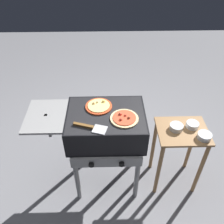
{
  "coord_description": "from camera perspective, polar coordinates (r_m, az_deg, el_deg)",
  "views": [
    {
      "loc": [
        0.01,
        -1.45,
        2.15
      ],
      "look_at": [
        0.05,
        0.0,
        0.92
      ],
      "focal_mm": 38.32,
      "sensor_mm": 36.0,
      "label": 1
    }
  ],
  "objects": [
    {
      "name": "topping_bowl_near",
      "position": [
        2.13,
        15.09,
        -3.51
      ],
      "size": [
        0.12,
        0.12,
        0.04
      ],
      "color": "silver",
      "rests_on": "prep_table"
    },
    {
      "name": "grill",
      "position": [
        2.01,
        -1.83,
        -3.69
      ],
      "size": [
        0.96,
        0.53,
        0.9
      ],
      "color": "black",
      "rests_on": "ground_plane"
    },
    {
      "name": "topping_bowl_far",
      "position": [
        2.12,
        21.17,
        -5.39
      ],
      "size": [
        0.12,
        0.12,
        0.04
      ],
      "color": "silver",
      "rests_on": "prep_table"
    },
    {
      "name": "pizza_cheese",
      "position": [
        1.98,
        -3.18,
        1.45
      ],
      "size": [
        0.22,
        0.22,
        0.04
      ],
      "color": "#C64723",
      "rests_on": "grill"
    },
    {
      "name": "topping_bowl_middle",
      "position": [
        2.19,
        18.61,
        -2.95
      ],
      "size": [
        0.11,
        0.11,
        0.04
      ],
      "color": "silver",
      "rests_on": "prep_table"
    },
    {
      "name": "pizza_pepperoni",
      "position": [
        1.86,
        2.95,
        -1.48
      ],
      "size": [
        0.22,
        0.22,
        0.04
      ],
      "color": "beige",
      "rests_on": "grill"
    },
    {
      "name": "prep_table",
      "position": [
        2.28,
        15.64,
        -7.69
      ],
      "size": [
        0.44,
        0.36,
        0.7
      ],
      "color": "olive",
      "rests_on": "ground_plane"
    },
    {
      "name": "ground_plane",
      "position": [
        2.59,
        -1.15,
        -15.76
      ],
      "size": [
        8.0,
        8.0,
        0.0
      ],
      "primitive_type": "plane",
      "color": "gray"
    },
    {
      "name": "spatula",
      "position": [
        1.8,
        -5.24,
        -3.62
      ],
      "size": [
        0.27,
        0.13,
        0.02
      ],
      "color": "#B7BABF",
      "rests_on": "grill"
    }
  ]
}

